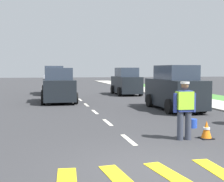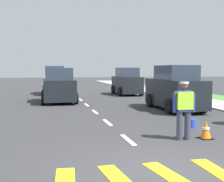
% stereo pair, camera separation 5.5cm
% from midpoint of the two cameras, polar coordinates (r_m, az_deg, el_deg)
% --- Properties ---
extents(ground_plane, '(96.00, 96.00, 0.00)m').
position_cam_midpoint_polar(ground_plane, '(27.13, -7.12, -0.31)').
color(ground_plane, '#333335').
extents(sidewalk_right, '(2.40, 72.00, 0.14)m').
position_cam_midpoint_polar(sidewalk_right, '(18.70, 18.70, -2.44)').
color(sidewalk_right, '#B2ADA3').
rests_on(sidewalk_right, ground).
extents(crosswalk_stripes, '(4.55, 1.93, 0.01)m').
position_cam_midpoint_polar(crosswalk_stripes, '(6.26, 11.07, -14.97)').
color(crosswalk_stripes, yellow).
rests_on(crosswalk_stripes, ground).
extents(lane_center_line, '(0.14, 46.40, 0.01)m').
position_cam_midpoint_polar(lane_center_line, '(31.30, -7.79, 0.26)').
color(lane_center_line, silver).
rests_on(lane_center_line, ground).
extents(road_worker, '(0.77, 0.37, 1.67)m').
position_cam_midpoint_polar(road_worker, '(9.28, 13.10, -2.92)').
color(road_worker, '#383D4C').
rests_on(road_worker, ground).
extents(traffic_cone_near, '(0.36, 0.36, 0.53)m').
position_cam_midpoint_polar(traffic_cone_near, '(9.67, 16.71, -6.73)').
color(traffic_cone_near, black).
rests_on(traffic_cone_near, ground).
extents(car_oncoming_second, '(1.87, 4.27, 2.26)m').
position_cam_midpoint_polar(car_oncoming_second, '(25.89, -10.26, 1.78)').
color(car_oncoming_second, silver).
rests_on(car_oncoming_second, ground).
extents(car_oncoming_lead, '(2.07, 3.95, 2.09)m').
position_cam_midpoint_polar(car_oncoming_lead, '(19.48, -9.48, 0.83)').
color(car_oncoming_lead, black).
rests_on(car_oncoming_lead, ground).
extents(car_parked_curbside, '(1.88, 4.37, 2.21)m').
position_cam_midpoint_polar(car_parked_curbside, '(16.00, 11.34, 0.32)').
color(car_parked_curbside, black).
rests_on(car_parked_curbside, ground).
extents(car_parked_far, '(1.88, 3.83, 2.12)m').
position_cam_midpoint_polar(car_parked_far, '(24.87, 2.75, 1.59)').
color(car_parked_far, black).
rests_on(car_parked_far, ground).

